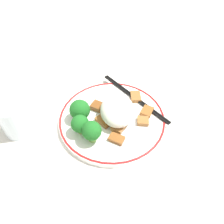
{
  "coord_description": "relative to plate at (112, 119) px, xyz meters",
  "views": [
    {
      "loc": [
        -0.36,
        0.01,
        0.43
      ],
      "look_at": [
        0.0,
        0.0,
        0.03
      ],
      "focal_mm": 35.0,
      "sensor_mm": 36.0,
      "label": 1
    }
  ],
  "objects": [
    {
      "name": "drinking_glass",
      "position": [
        -0.02,
        0.23,
        0.03
      ],
      "size": [
        0.07,
        0.07,
        0.09
      ],
      "color": "silver",
      "rests_on": "ground_plane"
    },
    {
      "name": "meat_near_back",
      "position": [
        -0.02,
        -0.08,
        0.01
      ],
      "size": [
        0.03,
        0.03,
        0.01
      ],
      "color": "#9E6633",
      "rests_on": "plate"
    },
    {
      "name": "meat_far_scatter",
      "position": [
        -0.07,
        -0.01,
        0.01
      ],
      "size": [
        0.04,
        0.04,
        0.01
      ],
      "color": "brown",
      "rests_on": "plate"
    },
    {
      "name": "meat_near_front",
      "position": [
        0.01,
        -0.09,
        0.01
      ],
      "size": [
        0.04,
        0.04,
        0.01
      ],
      "color": "#995B28",
      "rests_on": "plate"
    },
    {
      "name": "broccoli_back_center",
      "position": [
        -0.04,
        0.07,
        0.04
      ],
      "size": [
        0.04,
        0.04,
        0.05
      ],
      "color": "#72AD4C",
      "rests_on": "plate"
    },
    {
      "name": "meat_mid_left",
      "position": [
        -0.04,
        -0.01,
        0.01
      ],
      "size": [
        0.04,
        0.04,
        0.01
      ],
      "color": "#9E6633",
      "rests_on": "plate"
    },
    {
      "name": "chopsticks",
      "position": [
        0.07,
        -0.06,
        0.01
      ],
      "size": [
        0.2,
        0.16,
        0.01
      ],
      "color": "black",
      "rests_on": "plate"
    },
    {
      "name": "meat_near_left",
      "position": [
        0.03,
        0.04,
        0.01
      ],
      "size": [
        0.04,
        0.04,
        0.01
      ],
      "color": "brown",
      "rests_on": "plate"
    },
    {
      "name": "ground_plane",
      "position": [
        0.0,
        0.0,
        -0.01
      ],
      "size": [
        3.0,
        3.0,
        0.0
      ],
      "primitive_type": "plane",
      "color": "silver"
    },
    {
      "name": "meat_mid_right",
      "position": [
        -0.01,
        0.02,
        0.01
      ],
      "size": [
        0.05,
        0.05,
        0.01
      ],
      "color": "#995B28",
      "rests_on": "plate"
    },
    {
      "name": "meat_near_right",
      "position": [
        0.07,
        -0.07,
        0.01
      ],
      "size": [
        0.04,
        0.03,
        0.01
      ],
      "color": "#9E6633",
      "rests_on": "plate"
    },
    {
      "name": "plate",
      "position": [
        0.0,
        0.0,
        0.0
      ],
      "size": [
        0.27,
        0.27,
        0.02
      ],
      "color": "white",
      "rests_on": "ground_plane"
    },
    {
      "name": "broccoli_back_left",
      "position": [
        -0.0,
        0.08,
        0.04
      ],
      "size": [
        0.05,
        0.05,
        0.06
      ],
      "color": "#72AD4C",
      "rests_on": "plate"
    },
    {
      "name": "meat_on_rice_edge",
      "position": [
        0.05,
        -0.01,
        0.01
      ],
      "size": [
        0.03,
        0.04,
        0.01
      ],
      "color": "#9E6633",
      "rests_on": "plate"
    },
    {
      "name": "rice_mound",
      "position": [
        0.0,
        -0.01,
        0.03
      ],
      "size": [
        0.1,
        0.08,
        0.05
      ],
      "color": "white",
      "rests_on": "plate"
    },
    {
      "name": "broccoli_back_right",
      "position": [
        -0.07,
        0.05,
        0.04
      ],
      "size": [
        0.04,
        0.04,
        0.06
      ],
      "color": "#72AD4C",
      "rests_on": "plate"
    }
  ]
}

